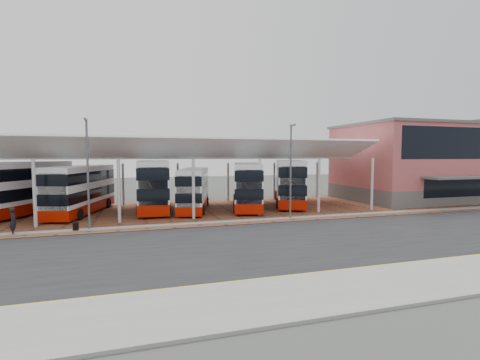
% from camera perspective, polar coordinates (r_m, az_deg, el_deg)
% --- Properties ---
extents(ground, '(140.00, 140.00, 0.00)m').
position_cam_1_polar(ground, '(24.05, 10.33, -9.16)').
color(ground, '#3C3F3B').
extents(road, '(120.00, 14.00, 0.02)m').
position_cam_1_polar(road, '(23.19, 11.48, -9.64)').
color(road, black).
rests_on(road, ground).
extents(forecourt, '(72.00, 16.00, 0.06)m').
position_cam_1_polar(forecourt, '(36.54, 3.74, -4.54)').
color(forecourt, brown).
rests_on(forecourt, ground).
extents(sidewalk, '(120.00, 4.00, 0.14)m').
position_cam_1_polar(sidewalk, '(16.87, 25.00, -14.97)').
color(sidewalk, gray).
rests_on(sidewalk, ground).
extents(north_kerb, '(120.00, 0.80, 0.14)m').
position_cam_1_polar(north_kerb, '(29.56, 4.78, -6.49)').
color(north_kerb, gray).
rests_on(north_kerb, ground).
extents(yellow_line_near, '(120.00, 0.12, 0.01)m').
position_cam_1_polar(yellow_line_near, '(18.33, 20.70, -13.46)').
color(yellow_line_near, gold).
rests_on(yellow_line_near, road).
extents(yellow_line_far, '(120.00, 0.12, 0.01)m').
position_cam_1_polar(yellow_line_far, '(18.56, 20.12, -13.23)').
color(yellow_line_far, gold).
rests_on(yellow_line_far, road).
extents(canopy, '(37.00, 11.63, 7.07)m').
position_cam_1_polar(canopy, '(35.06, -9.14, 4.52)').
color(canopy, silver).
rests_on(canopy, ground).
extents(terminal, '(18.40, 14.40, 9.25)m').
position_cam_1_polar(terminal, '(48.45, 27.29, 2.62)').
color(terminal, '#595654').
rests_on(terminal, ground).
extents(lamp_west, '(0.16, 0.90, 8.07)m').
position_cam_1_polar(lamp_west, '(27.27, -23.71, 1.38)').
color(lamp_west, '#54565B').
rests_on(lamp_west, ground).
extents(lamp_east, '(0.16, 0.90, 8.07)m').
position_cam_1_polar(lamp_east, '(29.96, 8.33, 1.88)').
color(lamp_east, '#54565B').
rests_on(lamp_east, ground).
extents(bus_0, '(7.83, 11.69, 4.85)m').
position_cam_1_polar(bus_0, '(36.53, -32.92, -1.32)').
color(bus_0, white).
rests_on(bus_0, forecourt).
extents(bus_1, '(5.23, 11.08, 4.45)m').
position_cam_1_polar(bus_1, '(35.57, -24.58, -1.49)').
color(bus_1, white).
rests_on(bus_1, forecourt).
extents(bus_2, '(3.49, 12.04, 4.91)m').
position_cam_1_polar(bus_2, '(36.02, -14.00, -0.81)').
color(bus_2, white).
rests_on(bus_2, forecourt).
extents(bus_3, '(4.76, 10.20, 4.10)m').
position_cam_1_polar(bus_3, '(34.81, -7.57, -1.56)').
color(bus_3, white).
rests_on(bus_3, forecourt).
extents(bus_4, '(5.57, 11.46, 4.61)m').
position_cam_1_polar(bus_4, '(36.10, 1.13, -0.92)').
color(bus_4, white).
rests_on(bus_4, forecourt).
extents(bus_5, '(6.94, 11.99, 4.87)m').
position_cam_1_polar(bus_5, '(39.07, 8.09, -0.39)').
color(bus_5, white).
rests_on(bus_5, forecourt).
extents(pedestrian, '(0.70, 0.82, 1.90)m').
position_cam_1_polar(pedestrian, '(28.36, -33.20, -5.66)').
color(pedestrian, black).
rests_on(pedestrian, forecourt).
extents(suitcase, '(0.36, 0.26, 0.62)m').
position_cam_1_polar(suitcase, '(27.57, -25.36, -7.00)').
color(suitcase, black).
rests_on(suitcase, forecourt).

